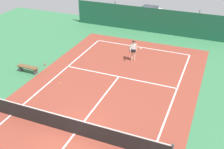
# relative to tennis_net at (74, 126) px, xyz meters

# --- Properties ---
(ground_plane) EXTENTS (36.00, 36.00, 0.00)m
(ground_plane) POSITION_rel_tennis_net_xyz_m (0.00, 0.00, -0.51)
(ground_plane) COLOR #387A4C
(court_surface) EXTENTS (11.02, 26.60, 0.01)m
(court_surface) POSITION_rel_tennis_net_xyz_m (0.00, 0.00, -0.51)
(court_surface) COLOR brown
(court_surface) RESTS_ON ground
(tennis_net) EXTENTS (10.12, 0.10, 1.10)m
(tennis_net) POSITION_rel_tennis_net_xyz_m (0.00, 0.00, 0.00)
(tennis_net) COLOR black
(tennis_net) RESTS_ON ground
(back_fence) EXTENTS (16.30, 0.98, 2.70)m
(back_fence) POSITION_rel_tennis_net_xyz_m (-0.00, 16.29, 0.16)
(back_fence) COLOR #195138
(back_fence) RESTS_ON ground
(tennis_player) EXTENTS (0.57, 0.82, 1.64)m
(tennis_player) POSITION_rel_tennis_net_xyz_m (0.12, 9.17, 0.45)
(tennis_player) COLOR #D8AD8C
(tennis_player) RESTS_ON ground
(tennis_ball_near_player) EXTENTS (0.07, 0.07, 0.07)m
(tennis_ball_near_player) POSITION_rel_tennis_net_xyz_m (-3.36, 4.07, -0.48)
(tennis_ball_near_player) COLOR #CCDB33
(tennis_ball_near_player) RESTS_ON ground
(parked_car) EXTENTS (2.22, 4.31, 1.68)m
(parked_car) POSITION_rel_tennis_net_xyz_m (-1.30, 18.48, 0.33)
(parked_car) COLOR silver
(parked_car) RESTS_ON ground
(courtside_bench) EXTENTS (1.60, 0.40, 0.49)m
(courtside_bench) POSITION_rel_tennis_net_xyz_m (-6.31, 4.51, -0.14)
(courtside_bench) COLOR brown
(courtside_bench) RESTS_ON ground
(water_bottle) EXTENTS (0.08, 0.08, 0.24)m
(water_bottle) POSITION_rel_tennis_net_xyz_m (-5.77, 5.84, -0.39)
(water_bottle) COLOR #D84C38
(water_bottle) RESTS_ON ground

